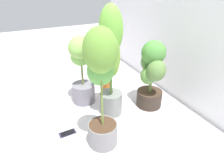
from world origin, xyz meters
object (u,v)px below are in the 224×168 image
potted_plant_center (110,59)px  potted_plant_back_center (151,74)px  potted_plant_front_right (101,84)px  nutrient_bottle (107,81)px  potted_plant_front_left (82,67)px  cell_phone (68,133)px

potted_plant_center → potted_plant_back_center: (0.05, 0.41, -0.20)m
potted_plant_front_right → potted_plant_back_center: bearing=113.4°
potted_plant_center → nutrient_bottle: bearing=160.1°
potted_plant_center → potted_plant_front_left: size_ratio=1.43×
potted_plant_back_center → cell_phone: (0.06, -0.87, -0.36)m
potted_plant_front_left → potted_plant_back_center: size_ratio=1.03×
potted_plant_center → nutrient_bottle: 0.61m
cell_phone → nutrient_bottle: size_ratio=0.55×
potted_plant_center → potted_plant_front_right: bearing=-34.1°
cell_phone → potted_plant_center: bearing=-79.2°
potted_plant_front_left → cell_phone: potted_plant_front_left is taller
cell_phone → nutrient_bottle: bearing=-52.8°
cell_phone → potted_plant_front_left: bearing=-37.4°
potted_plant_front_left → potted_plant_back_center: bearing=56.4°
potted_plant_front_right → nutrient_bottle: (-0.73, 0.37, -0.40)m
potted_plant_center → potted_plant_front_right: size_ratio=1.09×
potted_plant_back_center → potted_plant_front_right: bearing=-66.6°
potted_plant_front_right → nutrient_bottle: 0.91m
potted_plant_center → cell_phone: bearing=-76.2°
potted_plant_front_left → cell_phone: size_ratio=4.77×
potted_plant_back_center → cell_phone: 0.94m
potted_plant_back_center → potted_plant_front_left: bearing=-123.6°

